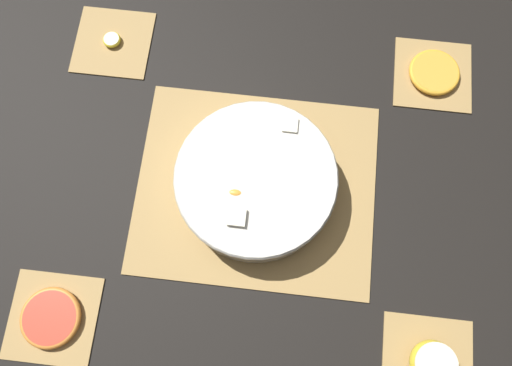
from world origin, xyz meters
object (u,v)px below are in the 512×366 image
at_px(orange_slice_whole, 434,72).
at_px(grapefruit_slice, 51,318).
at_px(apple_half, 433,364).
at_px(banana_coin_single, 112,40).
at_px(fruit_salad_bowl, 256,181).

bearing_deg(orange_slice_whole, grapefruit_slice, 40.09).
height_order(apple_half, orange_slice_whole, apple_half).
bearing_deg(apple_half, banana_coin_single, -40.09).
distance_m(fruit_salad_bowl, banana_coin_single, 0.40).
bearing_deg(grapefruit_slice, banana_coin_single, -90.00).
distance_m(apple_half, grapefruit_slice, 0.60).
xyz_separation_m(orange_slice_whole, grapefruit_slice, (0.60, 0.51, 0.00)).
relative_size(apple_half, orange_slice_whole, 0.76).
relative_size(fruit_salad_bowl, orange_slice_whole, 2.86).
xyz_separation_m(orange_slice_whole, banana_coin_single, (0.60, 0.00, -0.00)).
bearing_deg(banana_coin_single, fruit_salad_bowl, 139.95).
xyz_separation_m(fruit_salad_bowl, apple_half, (-0.30, 0.25, -0.02)).
relative_size(fruit_salad_bowl, apple_half, 3.76).
xyz_separation_m(fruit_salad_bowl, orange_slice_whole, (-0.30, -0.25, -0.03)).
bearing_deg(apple_half, grapefruit_slice, 0.00).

